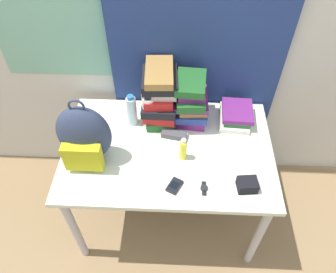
# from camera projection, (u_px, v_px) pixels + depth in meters

# --- Properties ---
(ground_plane) EXTENTS (12.00, 12.00, 0.00)m
(ground_plane) POSITION_uv_depth(u_px,v_px,m) (165.00, 264.00, 2.20)
(ground_plane) COLOR #8C704C
(wall_back) EXTENTS (6.00, 0.06, 2.50)m
(wall_back) POSITION_uv_depth(u_px,v_px,m) (171.00, 24.00, 1.85)
(wall_back) COLOR beige
(wall_back) RESTS_ON ground_plane
(curtain_blue) EXTENTS (1.03, 0.04, 2.50)m
(curtain_blue) POSITION_uv_depth(u_px,v_px,m) (199.00, 30.00, 1.81)
(curtain_blue) COLOR navy
(curtain_blue) RESTS_ON ground_plane
(desk) EXTENTS (1.22, 0.80, 0.74)m
(desk) POSITION_uv_depth(u_px,v_px,m) (168.00, 157.00, 1.97)
(desk) COLOR silver
(desk) RESTS_ON ground_plane
(backpack) EXTENTS (0.29, 0.21, 0.43)m
(backpack) POSITION_uv_depth(u_px,v_px,m) (84.00, 136.00, 1.73)
(backpack) COLOR #2D3851
(backpack) RESTS_ON desk
(book_stack_left) EXTENTS (0.22, 0.29, 0.37)m
(book_stack_left) POSITION_uv_depth(u_px,v_px,m) (160.00, 96.00, 1.94)
(book_stack_left) COLOR #1E5623
(book_stack_left) RESTS_ON desk
(book_stack_center) EXTENTS (0.22, 0.27, 0.31)m
(book_stack_center) POSITION_uv_depth(u_px,v_px,m) (191.00, 100.00, 1.95)
(book_stack_center) COLOR #6B2370
(book_stack_center) RESTS_ON desk
(book_stack_right) EXTENTS (0.21, 0.27, 0.09)m
(book_stack_right) POSITION_uv_depth(u_px,v_px,m) (236.00, 115.00, 2.03)
(book_stack_right) COLOR silver
(book_stack_right) RESTS_ON desk
(water_bottle) EXTENTS (0.06, 0.06, 0.22)m
(water_bottle) POSITION_uv_depth(u_px,v_px,m) (132.00, 111.00, 1.97)
(water_bottle) COLOR silver
(water_bottle) RESTS_ON desk
(sports_bottle) EXTENTS (0.07, 0.07, 0.26)m
(sports_bottle) POSITION_uv_depth(u_px,v_px,m) (149.00, 112.00, 1.93)
(sports_bottle) COLOR white
(sports_bottle) RESTS_ON desk
(sunscreen_bottle) EXTENTS (0.04, 0.04, 0.15)m
(sunscreen_bottle) POSITION_uv_depth(u_px,v_px,m) (183.00, 149.00, 1.81)
(sunscreen_bottle) COLOR yellow
(sunscreen_bottle) RESTS_ON desk
(cell_phone) EXTENTS (0.10, 0.11, 0.02)m
(cell_phone) POSITION_uv_depth(u_px,v_px,m) (174.00, 186.00, 1.73)
(cell_phone) COLOR black
(cell_phone) RESTS_ON desk
(sunglasses_case) EXTENTS (0.16, 0.08, 0.04)m
(sunglasses_case) POSITION_uv_depth(u_px,v_px,m) (174.00, 135.00, 1.95)
(sunglasses_case) COLOR #47474C
(sunglasses_case) RESTS_ON desk
(camera_pouch) EXTENTS (0.11, 0.09, 0.06)m
(camera_pouch) POSITION_uv_depth(u_px,v_px,m) (247.00, 185.00, 1.70)
(camera_pouch) COLOR black
(camera_pouch) RESTS_ON desk
(wristwatch) EXTENTS (0.04, 0.09, 0.01)m
(wristwatch) POSITION_uv_depth(u_px,v_px,m) (204.00, 188.00, 1.72)
(wristwatch) COLOR black
(wristwatch) RESTS_ON desk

